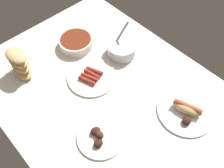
{
  "coord_description": "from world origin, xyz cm",
  "views": [
    {
      "loc": [
        -48.99,
        41.17,
        94.45
      ],
      "look_at": [
        -1.36,
        -3.13,
        3.0
      ],
      "focal_mm": 39.23,
      "sensor_mm": 36.0,
      "label": 1
    }
  ],
  "objects_px": {
    "plate_grilled_meat": "(100,137)",
    "bowl_chili": "(76,42)",
    "plate_hotdog_assembled": "(186,110)",
    "plate_sausages": "(91,77)",
    "bread_stack": "(19,63)",
    "bowl_coleslaw": "(122,49)"
  },
  "relations": [
    {
      "from": "plate_grilled_meat",
      "to": "bowl_chili",
      "type": "height_order",
      "value": "bowl_chili"
    },
    {
      "from": "plate_grilled_meat",
      "to": "plate_hotdog_assembled",
      "type": "relative_size",
      "value": 0.78
    },
    {
      "from": "plate_grilled_meat",
      "to": "bowl_chili",
      "type": "bearing_deg",
      "value": -27.89
    },
    {
      "from": "bowl_chili",
      "to": "plate_sausages",
      "type": "bearing_deg",
      "value": 159.16
    },
    {
      "from": "plate_grilled_meat",
      "to": "bread_stack",
      "type": "bearing_deg",
      "value": 5.7
    },
    {
      "from": "plate_sausages",
      "to": "bread_stack",
      "type": "bearing_deg",
      "value": 41.36
    },
    {
      "from": "bread_stack",
      "to": "plate_grilled_meat",
      "type": "bearing_deg",
      "value": -174.3
    },
    {
      "from": "plate_hotdog_assembled",
      "to": "plate_grilled_meat",
      "type": "bearing_deg",
      "value": 64.79
    },
    {
      "from": "bowl_coleslaw",
      "to": "plate_sausages",
      "type": "relative_size",
      "value": 0.69
    },
    {
      "from": "bread_stack",
      "to": "plate_sausages",
      "type": "xyz_separation_m",
      "value": [
        -0.25,
        -0.22,
        -0.06
      ]
    },
    {
      "from": "plate_hotdog_assembled",
      "to": "bread_stack",
      "type": "height_order",
      "value": "bread_stack"
    },
    {
      "from": "plate_hotdog_assembled",
      "to": "bowl_coleslaw",
      "type": "bearing_deg",
      "value": -4.71
    },
    {
      "from": "bread_stack",
      "to": "bowl_chili",
      "type": "xyz_separation_m",
      "value": [
        -0.03,
        -0.3,
        -0.04
      ]
    },
    {
      "from": "bowl_chili",
      "to": "bowl_coleslaw",
      "type": "bearing_deg",
      "value": -146.23
    },
    {
      "from": "bowl_chili",
      "to": "bowl_coleslaw",
      "type": "distance_m",
      "value": 0.25
    },
    {
      "from": "plate_hotdog_assembled",
      "to": "plate_sausages",
      "type": "bearing_deg",
      "value": 23.41
    },
    {
      "from": "bowl_coleslaw",
      "to": "plate_sausages",
      "type": "bearing_deg",
      "value": 93.96
    },
    {
      "from": "plate_hotdog_assembled",
      "to": "plate_sausages",
      "type": "distance_m",
      "value": 0.46
    },
    {
      "from": "plate_hotdog_assembled",
      "to": "bowl_coleslaw",
      "type": "relative_size",
      "value": 1.55
    },
    {
      "from": "bowl_chili",
      "to": "plate_sausages",
      "type": "distance_m",
      "value": 0.24
    },
    {
      "from": "bowl_coleslaw",
      "to": "plate_sausages",
      "type": "height_order",
      "value": "bowl_coleslaw"
    },
    {
      "from": "bowl_chili",
      "to": "plate_hotdog_assembled",
      "type": "bearing_deg",
      "value": -171.15
    }
  ]
}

